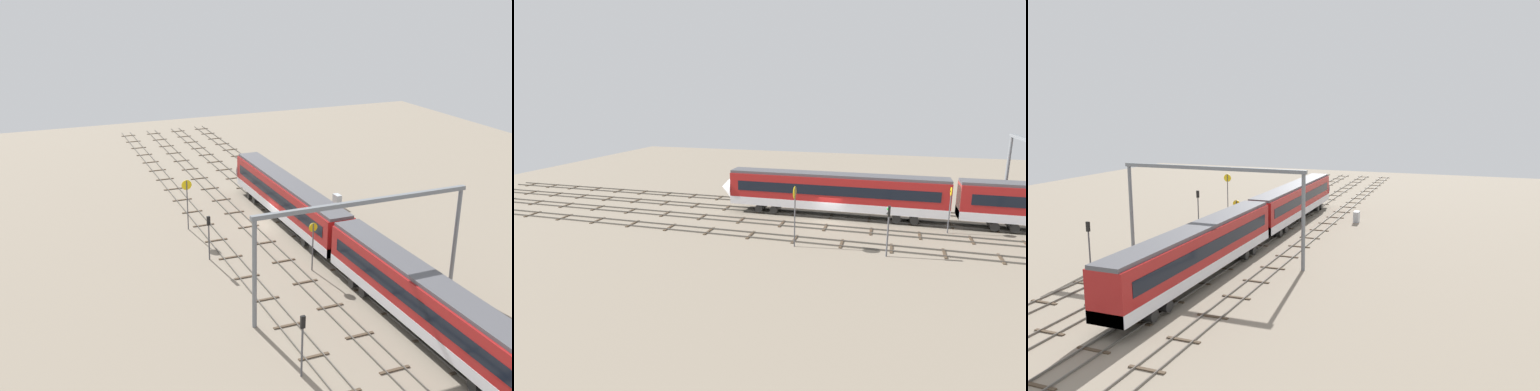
{
  "view_description": "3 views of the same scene",
  "coord_description": "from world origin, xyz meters",
  "views": [
    {
      "loc": [
        -57.12,
        24.19,
        25.19
      ],
      "look_at": [
        3.46,
        -0.03,
        2.22
      ],
      "focal_mm": 42.47,
      "sensor_mm": 36.0,
      "label": 1
    },
    {
      "loc": [
        -6.03,
        43.37,
        13.29
      ],
      "look_at": [
        6.33,
        0.95,
        2.74
      ],
      "focal_mm": 29.16,
      "sensor_mm": 36.0,
      "label": 2
    },
    {
      "loc": [
        -60.87,
        -22.85,
        14.48
      ],
      "look_at": [
        4.99,
        1.14,
        2.45
      ],
      "focal_mm": 34.95,
      "sensor_mm": 36.0,
      "label": 3
    }
  ],
  "objects": [
    {
      "name": "signal_light_trackside_approach",
      "position": [
        -6.24,
        8.68,
        2.92
      ],
      "size": [
        0.31,
        0.32,
        4.45
      ],
      "color": "#4C4C51",
      "rests_on": "ground"
    },
    {
      "name": "speed_sign_mid_trackside",
      "position": [
        1.84,
        8.51,
        3.76
      ],
      "size": [
        0.14,
        1.1,
        5.59
      ],
      "color": "#4C4C51",
      "rests_on": "ground"
    },
    {
      "name": "track_middle",
      "position": [
        -0.0,
        2.22,
        0.07
      ],
      "size": [
        97.71,
        2.4,
        0.16
      ],
      "color": "#59544C",
      "rests_on": "ground"
    },
    {
      "name": "track_second_far",
      "position": [
        0.0,
        6.67,
        0.07
      ],
      "size": [
        97.71,
        2.4,
        0.16
      ],
      "color": "#59544C",
      "rests_on": "ground"
    },
    {
      "name": "track_near_foreground",
      "position": [
        0.0,
        -6.67,
        0.07
      ],
      "size": [
        97.71,
        2.4,
        0.16
      ],
      "color": "#59544C",
      "rests_on": "ground"
    },
    {
      "name": "overhead_gantry",
      "position": [
        -19.09,
        -0.19,
        6.92
      ],
      "size": [
        0.4,
        19.19,
        9.22
      ],
      "color": "slate",
      "rests_on": "ground"
    },
    {
      "name": "signal_light_trackside_departure",
      "position": [
        -26.11,
        8.49,
        3.04
      ],
      "size": [
        0.31,
        0.32,
        4.66
      ],
      "color": "#4C4C51",
      "rests_on": "ground"
    },
    {
      "name": "track_with_train",
      "position": [
        -0.0,
        -2.22,
        0.07
      ],
      "size": [
        97.71,
        2.4,
        0.16
      ],
      "color": "#59544C",
      "rests_on": "ground"
    },
    {
      "name": "relay_cabinet",
      "position": [
        2.24,
        -9.96,
        0.72
      ],
      "size": [
        1.1,
        0.69,
        1.43
      ],
      "color": "#B2B7BC",
      "rests_on": "ground"
    },
    {
      "name": "train",
      "position": [
        -12.12,
        -2.22,
        2.66
      ],
      "size": [
        50.4,
        3.24,
        4.8
      ],
      "color": "maroon",
      "rests_on": "ground"
    },
    {
      "name": "ground_plane",
      "position": [
        0.0,
        0.0,
        0.0
      ],
      "size": [
        113.71,
        113.71,
        0.0
      ],
      "primitive_type": "plane",
      "color": "gray"
    },
    {
      "name": "speed_sign_near_foreground",
      "position": [
        -11.99,
        0.55,
        3.01
      ],
      "size": [
        0.14,
        0.84,
        4.7
      ],
      "color": "#4C4C51",
      "rests_on": "ground"
    }
  ]
}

